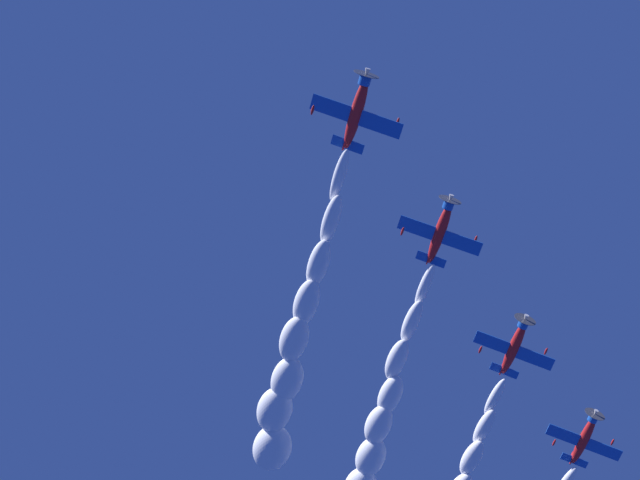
{
  "coord_description": "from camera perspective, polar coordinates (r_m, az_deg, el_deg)",
  "views": [
    {
      "loc": [
        23.46,
        22.47,
        1.96
      ],
      "look_at": [
        -0.75,
        -10.06,
        72.24
      ],
      "focal_mm": 43.88,
      "sensor_mm": 36.0,
      "label": 1
    }
  ],
  "objects": [
    {
      "name": "airplane_left_wingman",
      "position": [
        84.87,
        8.76,
        0.68
      ],
      "size": [
        8.81,
        8.15,
        3.74
      ],
      "color": "red"
    },
    {
      "name": "airplane_slot_tail",
      "position": [
        104.62,
        18.72,
        -13.52
      ],
      "size": [
        8.78,
        8.15,
        3.79
      ],
      "color": "red"
    },
    {
      "name": "airplane_right_wingman",
      "position": [
        92.58,
        13.99,
        -7.51
      ],
      "size": [
        8.72,
        8.18,
        3.67
      ],
      "color": "red"
    },
    {
      "name": "smoke_trail_left_wingman",
      "position": [
        99.23,
        3.57,
        -15.51
      ],
      "size": [
        17.9,
        37.67,
        7.63
      ],
      "color": "white"
    },
    {
      "name": "smoke_trail_lead",
      "position": [
        87.83,
        -2.43,
        -9.99
      ],
      "size": [
        18.63,
        37.65,
        7.75
      ],
      "color": "white"
    },
    {
      "name": "airplane_lead",
      "position": [
        75.84,
        2.69,
        9.4
      ],
      "size": [
        8.71,
        8.18,
        3.74
      ],
      "color": "red"
    }
  ]
}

